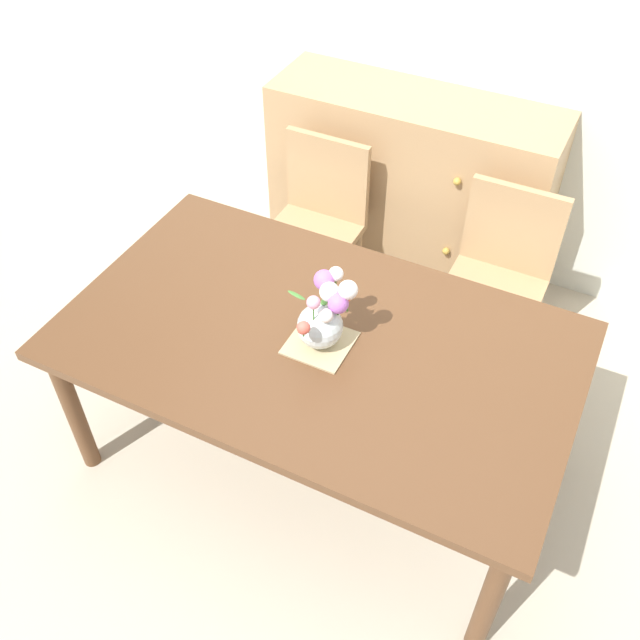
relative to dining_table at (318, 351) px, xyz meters
The scene contains 7 objects.
ground_plane 0.65m from the dining_table, ahead, with size 12.00×12.00×0.00m, color #B7AD99.
dining_table is the anchor object (origin of this frame).
chair_left 1.00m from the dining_table, 116.88° to the left, with size 0.42×0.42×0.90m.
chair_right 1.00m from the dining_table, 63.12° to the left, with size 0.42×0.42×0.90m.
dresser 1.35m from the dining_table, 96.51° to the left, with size 1.40×0.47×1.00m.
placemat 0.08m from the dining_table, 49.74° to the right, with size 0.22×0.22×0.01m, color tan.
flower_vase 0.20m from the dining_table, 22.91° to the right, with size 0.24×0.29×0.27m.
Camera 1 is at (0.80, -1.59, 2.57)m, focal length 39.84 mm.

